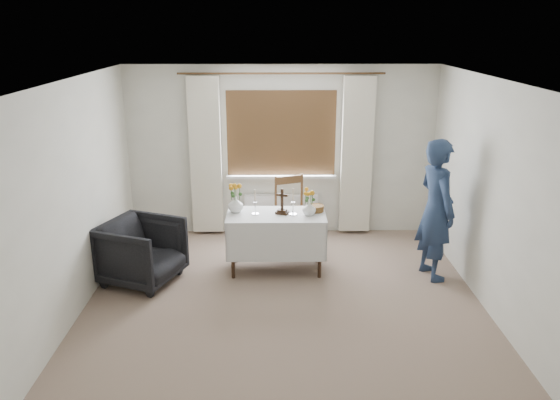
# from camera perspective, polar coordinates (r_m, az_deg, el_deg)

# --- Properties ---
(ground) EXTENTS (5.00, 5.00, 0.00)m
(ground) POSITION_cam_1_polar(r_m,az_deg,el_deg) (6.15, 0.46, -11.67)
(ground) COLOR gray
(ground) RESTS_ON ground
(altar_table) EXTENTS (1.24, 0.64, 0.76)m
(altar_table) POSITION_cam_1_polar(r_m,az_deg,el_deg) (6.99, -0.40, -4.42)
(altar_table) COLOR white
(altar_table) RESTS_ON ground
(wooden_chair) EXTENTS (0.59, 0.59, 1.00)m
(wooden_chair) POSITION_cam_1_polar(r_m,az_deg,el_deg) (7.66, 1.47, -1.39)
(wooden_chair) COLOR brown
(wooden_chair) RESTS_ON ground
(armchair) EXTENTS (1.11, 1.10, 0.78)m
(armchair) POSITION_cam_1_polar(r_m,az_deg,el_deg) (6.88, -14.23, -5.26)
(armchair) COLOR black
(armchair) RESTS_ON ground
(person) EXTENTS (0.57, 0.73, 1.76)m
(person) POSITION_cam_1_polar(r_m,az_deg,el_deg) (6.91, 16.00, -0.98)
(person) COLOR navy
(person) RESTS_ON ground
(radiator) EXTENTS (1.10, 0.10, 0.60)m
(radiator) POSITION_cam_1_polar(r_m,az_deg,el_deg) (8.24, 0.13, -1.47)
(radiator) COLOR white
(radiator) RESTS_ON ground
(wooden_cross) EXTENTS (0.18, 0.16, 0.33)m
(wooden_cross) POSITION_cam_1_polar(r_m,az_deg,el_deg) (6.81, 0.22, -0.14)
(wooden_cross) COLOR black
(wooden_cross) RESTS_ON altar_table
(candlestick_left) EXTENTS (0.11, 0.11, 0.33)m
(candlestick_left) POSITION_cam_1_polar(r_m,az_deg,el_deg) (6.80, -2.61, -0.20)
(candlestick_left) COLOR white
(candlestick_left) RESTS_ON altar_table
(candlestick_right) EXTENTS (0.11, 0.11, 0.35)m
(candlestick_right) POSITION_cam_1_polar(r_m,az_deg,el_deg) (6.77, 1.37, -0.17)
(candlestick_right) COLOR white
(candlestick_right) RESTS_ON altar_table
(flower_vase_left) EXTENTS (0.23, 0.23, 0.20)m
(flower_vase_left) POSITION_cam_1_polar(r_m,az_deg,el_deg) (6.91, -4.66, -0.46)
(flower_vase_left) COLOR white
(flower_vase_left) RESTS_ON altar_table
(flower_vase_right) EXTENTS (0.20, 0.20, 0.18)m
(flower_vase_right) POSITION_cam_1_polar(r_m,az_deg,el_deg) (6.79, 3.06, -0.87)
(flower_vase_right) COLOR white
(flower_vase_right) RESTS_ON altar_table
(wicker_basket) EXTENTS (0.22, 0.22, 0.08)m
(wicker_basket) POSITION_cam_1_polar(r_m,az_deg,el_deg) (6.96, 3.75, -0.86)
(wicker_basket) COLOR brown
(wicker_basket) RESTS_ON altar_table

